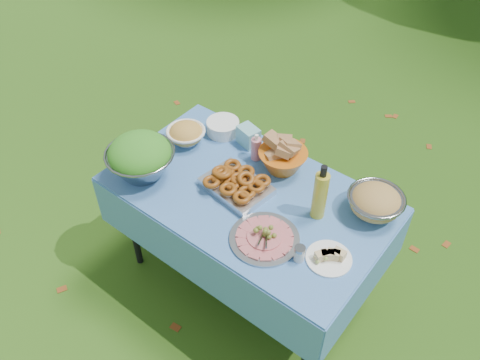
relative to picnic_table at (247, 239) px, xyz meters
name	(u,v)px	position (x,y,z in m)	size (l,w,h in m)	color
ground	(247,278)	(0.00, 0.00, -0.38)	(80.00, 80.00, 0.00)	#173609
picnic_table	(247,239)	(0.00, 0.00, 0.00)	(1.46, 0.86, 0.76)	#84C8FD
salad_bowl	(140,157)	(-0.54, -0.24, 0.50)	(0.37, 0.37, 0.24)	gray
pasta_bowl_white	(186,133)	(-0.53, 0.11, 0.44)	(0.22, 0.22, 0.12)	white
plate_stack	(223,127)	(-0.42, 0.31, 0.42)	(0.19, 0.19, 0.08)	white
wipes_box	(248,136)	(-0.24, 0.32, 0.44)	(0.12, 0.09, 0.11)	#7EC4CB
sanitizer_bottle	(256,147)	(-0.13, 0.24, 0.46)	(0.06, 0.06, 0.17)	pink
bread_bowl	(283,156)	(0.03, 0.27, 0.47)	(0.27, 0.27, 0.18)	#CB6012
pasta_bowl_steel	(376,202)	(0.58, 0.28, 0.46)	(0.28, 0.28, 0.15)	gray
fried_tray	(236,184)	(-0.06, -0.02, 0.42)	(0.35, 0.24, 0.08)	silver
charcuterie_platter	(265,234)	(0.25, -0.20, 0.42)	(0.34, 0.34, 0.08)	#A1A4A8
oil_bottle	(321,192)	(0.36, 0.09, 0.54)	(0.07, 0.07, 0.32)	gold
cheese_plate	(329,255)	(0.55, -0.11, 0.41)	(0.21, 0.21, 0.06)	white
shaker	(299,254)	(0.45, -0.20, 0.42)	(0.05, 0.05, 0.08)	silver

